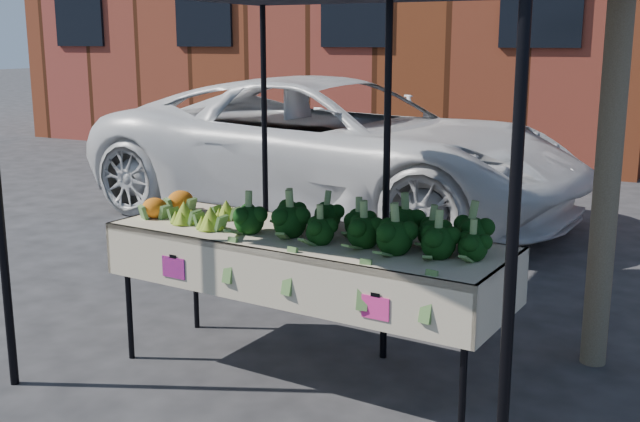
{
  "coord_description": "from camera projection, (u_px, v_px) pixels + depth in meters",
  "views": [
    {
      "loc": [
        1.94,
        -3.84,
        1.99
      ],
      "look_at": [
        -0.12,
        0.18,
        1.0
      ],
      "focal_mm": 43.35,
      "sensor_mm": 36.0,
      "label": 1
    }
  ],
  "objects": [
    {
      "name": "romanesco_cluster",
      "position": [
        208.0,
        209.0,
        4.74
      ],
      "size": [
        0.41,
        0.45,
        0.18
      ],
      "primitive_type": "ellipsoid",
      "color": "#98AD2A",
      "rests_on": "table"
    },
    {
      "name": "cauliflower_pair",
      "position": [
        168.0,
        202.0,
        4.97
      ],
      "size": [
        0.21,
        0.41,
        0.16
      ],
      "primitive_type": "ellipsoid",
      "color": "orange",
      "rests_on": "table"
    },
    {
      "name": "canopy",
      "position": [
        341.0,
        142.0,
        4.92
      ],
      "size": [
        3.16,
        3.16,
        2.74
      ],
      "primitive_type": null,
      "color": "black",
      "rests_on": "ground"
    },
    {
      "name": "broccoli_heap",
      "position": [
        363.0,
        221.0,
        4.31
      ],
      "size": [
        1.52,
        0.55,
        0.23
      ],
      "primitive_type": "ellipsoid",
      "color": "black",
      "rests_on": "table"
    },
    {
      "name": "table",
      "position": [
        305.0,
        308.0,
        4.57
      ],
      "size": [
        2.45,
        0.98,
        0.9
      ],
      "color": "beige",
      "rests_on": "ground"
    },
    {
      "name": "ground",
      "position": [
        325.0,
        381.0,
        4.63
      ],
      "size": [
        90.0,
        90.0,
        0.0
      ],
      "primitive_type": "plane",
      "color": "#242426"
    }
  ]
}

